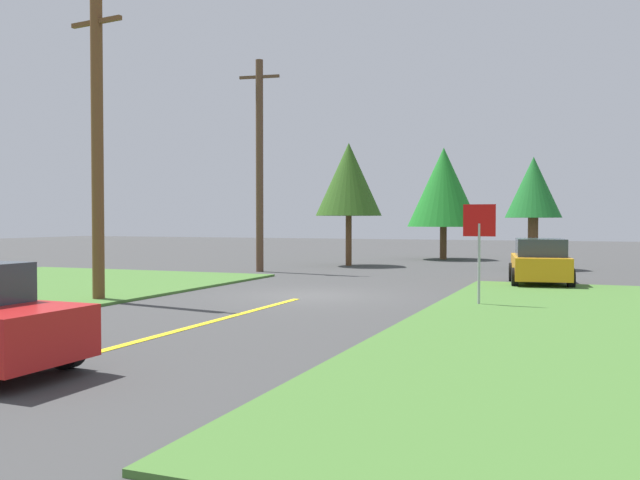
# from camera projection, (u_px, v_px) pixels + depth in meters

# --- Properties ---
(ground_plane) EXTENTS (120.00, 120.00, 0.00)m
(ground_plane) POSITION_uv_depth(u_px,v_px,m) (310.00, 296.00, 20.48)
(ground_plane) COLOR #3D3D3D
(lane_stripe_center) EXTENTS (0.20, 14.00, 0.01)m
(lane_stripe_center) POSITION_uv_depth(u_px,v_px,m) (149.00, 338.00, 13.05)
(lane_stripe_center) COLOR yellow
(lane_stripe_center) RESTS_ON ground
(stop_sign) EXTENTS (0.83, 0.07, 2.67)m
(stop_sign) POSITION_uv_depth(u_px,v_px,m) (479.00, 234.00, 17.78)
(stop_sign) COLOR #9EA0A8
(stop_sign) RESTS_ON ground
(car_on_crossroad) EXTENTS (2.43, 4.06, 1.62)m
(car_on_crossroad) POSITION_uv_depth(u_px,v_px,m) (540.00, 262.00, 23.79)
(car_on_crossroad) COLOR orange
(car_on_crossroad) RESTS_ON ground
(utility_pole_near) EXTENTS (1.80, 0.33, 8.38)m
(utility_pole_near) POSITION_uv_depth(u_px,v_px,m) (97.00, 147.00, 18.91)
(utility_pole_near) COLOR brown
(utility_pole_near) RESTS_ON ground
(utility_pole_mid) EXTENTS (1.80, 0.38, 9.23)m
(utility_pole_mid) POSITION_uv_depth(u_px,v_px,m) (260.00, 164.00, 29.90)
(utility_pole_mid) COLOR brown
(utility_pole_mid) RESTS_ON ground
(oak_tree_left) EXTENTS (4.13, 4.13, 6.44)m
(oak_tree_left) POSITION_uv_depth(u_px,v_px,m) (444.00, 187.00, 39.38)
(oak_tree_left) COLOR brown
(oak_tree_left) RESTS_ON ground
(pine_tree_center) EXTENTS (3.28, 3.28, 6.09)m
(pine_tree_center) POSITION_uv_depth(u_px,v_px,m) (349.00, 180.00, 33.89)
(pine_tree_center) COLOR brown
(pine_tree_center) RESTS_ON ground
(oak_tree_right) EXTENTS (2.55, 2.55, 5.17)m
(oak_tree_right) POSITION_uv_depth(u_px,v_px,m) (533.00, 189.00, 31.47)
(oak_tree_right) COLOR brown
(oak_tree_right) RESTS_ON ground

